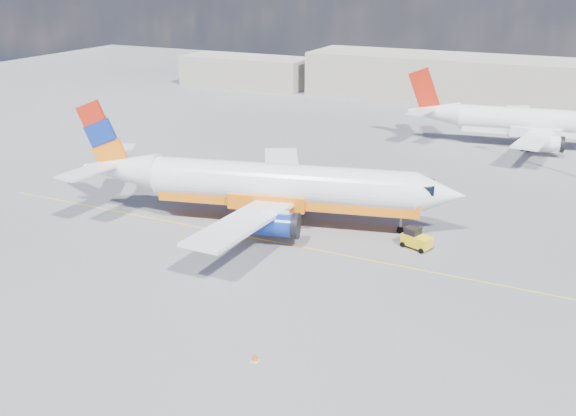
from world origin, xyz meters
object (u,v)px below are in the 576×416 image
at_px(gse_tug, 416,239).
at_px(second_jet, 535,123).
at_px(traffic_cone, 255,357).
at_px(main_jet, 270,185).

bearing_deg(gse_tug, second_jet, 101.80).
relative_size(second_jet, traffic_cone, 55.87).
relative_size(second_jet, gse_tug, 11.89).
bearing_deg(gse_tug, main_jet, -159.22).
bearing_deg(main_jet, gse_tug, -12.54).
xyz_separation_m(second_jet, gse_tug, (-5.63, -39.66, -2.53)).
distance_m(main_jet, traffic_cone, 23.29).
distance_m(second_jet, traffic_cone, 61.73).
height_order(main_jet, second_jet, main_jet).
distance_m(gse_tug, traffic_cone, 21.64).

